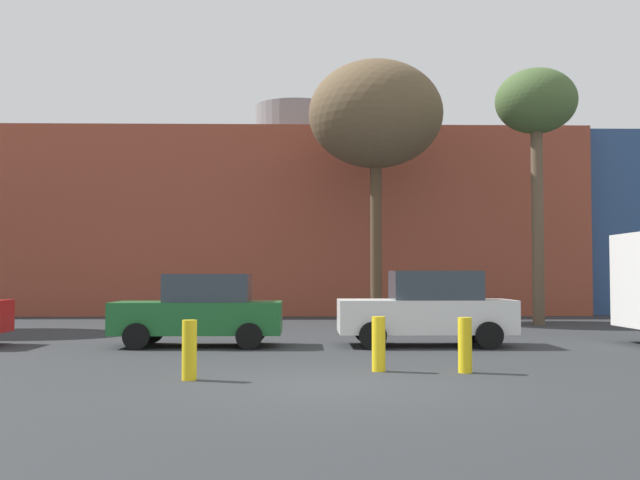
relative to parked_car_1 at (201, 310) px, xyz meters
name	(u,v)px	position (x,y,z in m)	size (l,w,h in m)	color
ground_plane	(335,385)	(2.94, -6.65, -0.86)	(200.00, 200.00, 0.00)	#2D3033
building_backdrop	(296,227)	(2.07, 19.34, 3.18)	(43.46, 11.57, 10.01)	#9E4733
parked_car_1	(201,310)	(0.00, 0.00, 0.00)	(3.98, 1.96, 1.73)	#1E662D
parked_car_2	(427,308)	(5.44, 0.00, 0.04)	(4.16, 2.04, 1.80)	white
bare_tree_0	(376,116)	(5.12, 9.87, 6.76)	(4.98, 4.98, 9.66)	brown
bare_tree_2	(536,108)	(10.54, 7.94, 6.64)	(2.82, 2.82, 8.89)	brown
bollard_yellow_0	(379,344)	(3.78, -4.95, -0.38)	(0.24, 0.24, 0.96)	yellow
bollard_yellow_1	(189,350)	(0.61, -6.03, -0.37)	(0.24, 0.24, 0.97)	yellow
bollard_yellow_2	(465,345)	(5.27, -5.19, -0.38)	(0.24, 0.24, 0.96)	yellow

